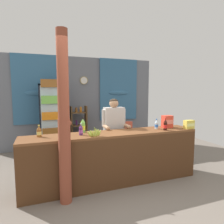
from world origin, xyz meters
TOP-DOWN VIEW (x-y plane):
  - ground_plane at (0.00, 1.28)m, footprint 8.30×8.30m
  - back_wall_curtained at (-0.00, 3.24)m, footprint 4.80×0.22m
  - stall_counter at (0.08, 0.36)m, footprint 3.28×0.56m
  - timber_post at (-0.85, 0.11)m, footprint 0.21×0.18m
  - drink_fridge at (-0.88, 2.65)m, footprint 0.64×0.69m
  - bottle_shelf_rack at (-0.11, 2.91)m, footprint 0.48×0.28m
  - plastic_lawn_chair at (1.11, 2.31)m, footprint 0.55×0.55m
  - shopkeeper at (0.28, 0.97)m, footprint 0.53×0.42m
  - soda_bottle_lime_soda at (-0.44, 0.68)m, footprint 0.09×0.09m
  - soda_bottle_iced_tea at (-1.21, 0.59)m, footprint 0.08×0.08m
  - soda_bottle_grape_soda at (-0.52, 0.48)m, footprint 0.07×0.07m
  - soda_bottle_water at (1.02, 0.51)m, footprint 0.07×0.07m
  - soda_bottle_cola at (1.10, 0.33)m, footprint 0.07×0.07m
  - snack_box_instant_noodle at (1.65, 0.30)m, footprint 0.20×0.11m
  - snack_box_crackers at (1.31, 0.55)m, footprint 0.20×0.16m
  - banana_bunch at (-0.33, 0.29)m, footprint 0.26×0.07m

SIDE VIEW (x-z plane):
  - ground_plane at x=0.00m, z-range 0.00..0.00m
  - plastic_lawn_chair at x=1.11m, z-range 0.06..0.92m
  - stall_counter at x=0.08m, z-range 0.11..1.07m
  - bottle_shelf_rack at x=-0.11m, z-range 0.03..1.30m
  - shopkeeper at x=0.28m, z-range 0.20..1.77m
  - banana_bunch at x=-0.33m, z-range 0.94..1.10m
  - soda_bottle_iced_tea at x=-1.21m, z-range 0.95..1.15m
  - snack_box_instant_noodle at x=1.65m, z-range 0.96..1.14m
  - soda_bottle_water at x=1.02m, z-range 0.95..1.15m
  - soda_bottle_grape_soda at x=-0.52m, z-range 0.95..1.16m
  - soda_bottle_cola at x=1.10m, z-range 0.95..1.19m
  - soda_bottle_lime_soda at x=-0.44m, z-range 0.94..1.23m
  - snack_box_crackers at x=1.31m, z-range 0.96..1.22m
  - drink_fridge at x=-0.88m, z-range 0.09..2.10m
  - timber_post at x=-0.85m, z-range -0.05..2.57m
  - back_wall_curtained at x=0.00m, z-range 0.05..2.79m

